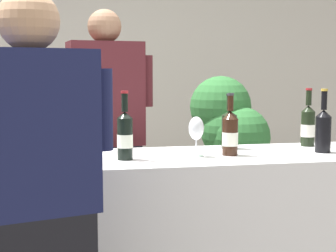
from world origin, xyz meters
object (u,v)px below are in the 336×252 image
at_px(wine_bottle_4, 125,135).
at_px(wine_bottle_5, 323,129).
at_px(wine_bottle_1, 230,133).
at_px(person_server, 106,156).
at_px(wine_bottle_2, 229,128).
at_px(wine_bottle_0, 308,125).
at_px(potted_shrub, 229,136).
at_px(wine_glass, 196,130).
at_px(ice_bucket, 13,135).
at_px(person_guest, 35,234).

xyz_separation_m(wine_bottle_4, wine_bottle_5, (1.03, 0.02, 0.00)).
height_order(wine_bottle_1, person_server, person_server).
bearing_deg(wine_bottle_2, person_server, 144.19).
bearing_deg(wine_bottle_4, wine_bottle_2, 21.67).
bearing_deg(wine_bottle_0, potted_shrub, 96.00).
bearing_deg(wine_bottle_4, wine_glass, 3.47).
height_order(wine_bottle_1, ice_bucket, wine_bottle_1).
relative_size(wine_bottle_0, wine_bottle_2, 1.09).
height_order(wine_bottle_2, potted_shrub, potted_shrub).
bearing_deg(person_server, wine_bottle_5, -32.29).
relative_size(wine_bottle_2, potted_shrub, 0.23).
bearing_deg(wine_bottle_4, wine_bottle_5, 0.95).
xyz_separation_m(wine_bottle_0, wine_bottle_5, (-0.03, -0.22, 0.00)).
xyz_separation_m(wine_bottle_1, person_server, (-0.57, 0.67, -0.21)).
bearing_deg(ice_bucket, wine_bottle_2, 6.76).
bearing_deg(wine_bottle_4, person_server, 93.33).
xyz_separation_m(ice_bucket, person_server, (0.48, 0.59, -0.22)).
relative_size(wine_bottle_4, person_guest, 0.20).
distance_m(wine_bottle_5, ice_bucket, 1.55).
distance_m(wine_bottle_4, wine_bottle_5, 1.03).
xyz_separation_m(wine_bottle_1, wine_glass, (-0.18, -0.00, 0.02)).
bearing_deg(potted_shrub, wine_bottle_1, -107.88).
relative_size(wine_bottle_2, ice_bucket, 1.28).
distance_m(wine_bottle_0, person_server, 1.21).
height_order(wine_bottle_2, wine_glass, wine_bottle_2).
xyz_separation_m(wine_glass, person_guest, (-0.74, -0.62, -0.28)).
relative_size(wine_bottle_4, potted_shrub, 0.25).
relative_size(wine_bottle_1, person_server, 0.18).
bearing_deg(wine_bottle_5, wine_bottle_0, 83.28).
xyz_separation_m(wine_bottle_4, person_guest, (-0.38, -0.60, -0.26)).
bearing_deg(wine_bottle_0, wine_bottle_1, -157.63).
bearing_deg(person_server, wine_bottle_4, -86.67).
bearing_deg(wine_glass, ice_bucket, 174.62).
bearing_deg(ice_bucket, wine_bottle_0, 4.94).
distance_m(wine_bottle_2, ice_bucket, 1.12).
distance_m(ice_bucket, person_server, 0.79).
height_order(wine_bottle_0, wine_bottle_2, wine_bottle_0).
bearing_deg(person_guest, wine_glass, 40.23).
distance_m(wine_bottle_2, person_server, 0.81).
bearing_deg(wine_bottle_1, wine_bottle_2, 73.27).
height_order(wine_bottle_0, wine_bottle_5, wine_bottle_5).
relative_size(wine_glass, person_server, 0.11).
distance_m(wine_bottle_4, potted_shrub, 1.63).
xyz_separation_m(wine_bottle_0, wine_bottle_2, (-0.46, -0.00, -0.00)).
bearing_deg(person_guest, wine_bottle_0, 30.34).
xyz_separation_m(wine_bottle_0, potted_shrub, (-0.11, 1.07, -0.19)).
distance_m(wine_bottle_1, person_server, 0.91).
xyz_separation_m(ice_bucket, person_guest, (0.14, -0.71, -0.26)).
xyz_separation_m(wine_bottle_1, wine_bottle_5, (0.50, -0.01, 0.01)).
xyz_separation_m(wine_glass, person_server, (-0.40, 0.67, -0.23)).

